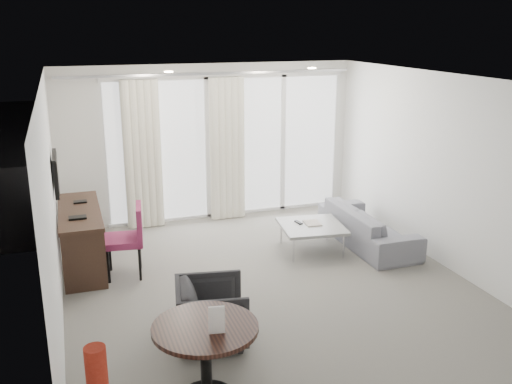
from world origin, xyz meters
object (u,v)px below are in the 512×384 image
object	(u,v)px
round_table	(206,363)
rattan_chair_a	(223,163)
desk	(82,238)
coffee_table	(311,238)
desk_chair	(123,241)
tub_armchair	(212,312)
rattan_chair_b	(274,172)
sofa	(368,226)

from	to	relation	value
round_table	rattan_chair_a	bearing A→B (deg)	73.13
desk	coffee_table	xyz separation A→B (m)	(3.20, -0.49, -0.21)
desk_chair	coffee_table	xyz separation A→B (m)	(2.69, -0.00, -0.28)
desk	desk_chair	world-z (taller)	desk_chair
tub_armchair	rattan_chair_a	distance (m)	6.11
rattan_chair_a	rattan_chair_b	bearing A→B (deg)	-27.23
round_table	coffee_table	world-z (taller)	round_table
desk	tub_armchair	xyz separation A→B (m)	(1.19, -2.45, -0.07)
desk	rattan_chair_b	size ratio (longest dim) A/B	2.36
tub_armchair	rattan_chair_a	size ratio (longest dim) A/B	0.80
rattan_chair_b	desk_chair	bearing A→B (deg)	-151.25
sofa	rattan_chair_a	xyz separation A→B (m)	(-1.16, 3.91, 0.17)
desk_chair	tub_armchair	xyz separation A→B (m)	(0.68, -1.96, -0.15)
tub_armchair	coffee_table	bearing A→B (deg)	-35.85
desk	sofa	bearing A→B (deg)	-7.07
desk	sofa	size ratio (longest dim) A/B	0.90
coffee_table	desk_chair	bearing A→B (deg)	179.98
desk	rattan_chair_a	size ratio (longest dim) A/B	1.90
desk_chair	desk	bearing A→B (deg)	143.79
rattan_chair_b	coffee_table	bearing A→B (deg)	-116.08
desk	rattan_chair_b	bearing A→B (deg)	35.38
desk	rattan_chair_b	distance (m)	4.67
desk	desk_chair	distance (m)	0.71
desk_chair	round_table	size ratio (longest dim) A/B	1.05
desk_chair	tub_armchair	world-z (taller)	desk_chair
desk_chair	coffee_table	size ratio (longest dim) A/B	1.09
sofa	rattan_chair_a	size ratio (longest dim) A/B	2.12
desk	coffee_table	distance (m)	3.24
tub_armchair	rattan_chair_b	world-z (taller)	rattan_chair_b
round_table	rattan_chair_a	distance (m)	7.09
coffee_table	rattan_chair_b	world-z (taller)	rattan_chair_b
desk	desk_chair	xyz separation A→B (m)	(0.51, -0.49, 0.08)
tub_armchair	sofa	xyz separation A→B (m)	(2.93, 1.94, -0.05)
round_table	sofa	world-z (taller)	round_table
round_table	sofa	xyz separation A→B (m)	(3.22, 2.88, -0.08)
round_table	rattan_chair_b	bearing A→B (deg)	64.47
sofa	rattan_chair_a	distance (m)	4.08
tub_armchair	rattan_chair_b	xyz separation A→B (m)	(2.62, 5.15, 0.04)
tub_armchair	desk	bearing A→B (deg)	35.74
desk	coffee_table	bearing A→B (deg)	-8.71
tub_armchair	rattan_chair_b	size ratio (longest dim) A/B	0.99
desk	round_table	world-z (taller)	desk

